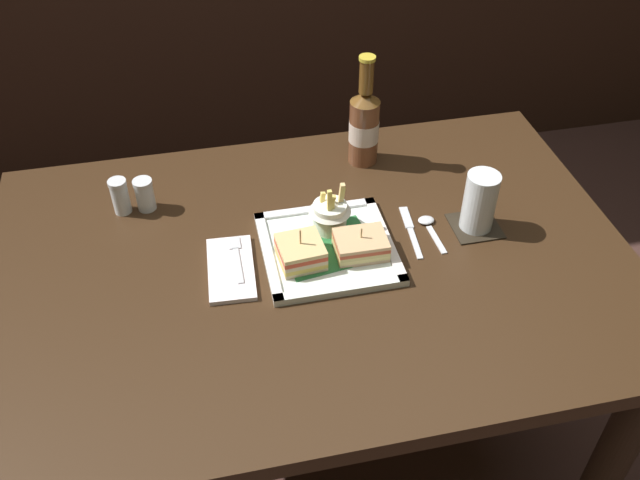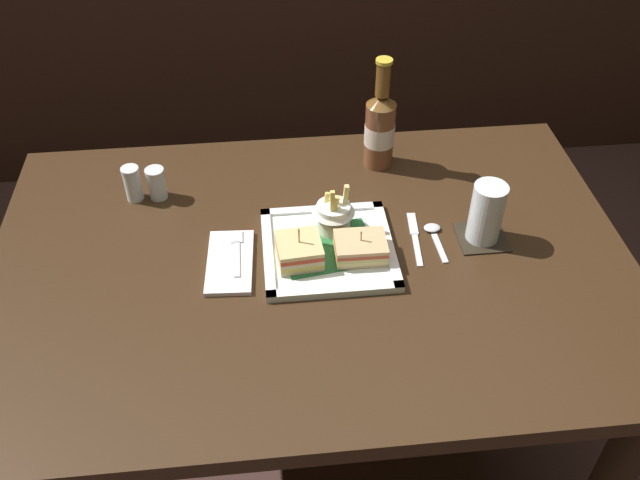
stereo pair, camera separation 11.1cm
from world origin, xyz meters
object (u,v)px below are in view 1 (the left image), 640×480
(sandwich_half_left, at_px, (301,252))
(square_plate, at_px, (328,249))
(water_glass, at_px, (479,205))
(beer_bottle, at_px, (364,124))
(spoon, at_px, (429,225))
(dining_table, at_px, (313,301))
(pepper_shaker, at_px, (145,196))
(fork, at_px, (237,256))
(knife, at_px, (411,230))
(fries_cup, at_px, (330,212))
(sandwich_half_right, at_px, (361,245))
(salt_shaker, at_px, (121,198))

(sandwich_half_left, bearing_deg, square_plate, 25.16)
(water_glass, bearing_deg, beer_bottle, 120.64)
(water_glass, distance_m, spoon, 0.11)
(dining_table, xyz_separation_m, beer_bottle, (0.19, 0.31, 0.22))
(square_plate, bearing_deg, pepper_shaker, 148.37)
(fork, bearing_deg, square_plate, -3.28)
(spoon, bearing_deg, knife, -175.78)
(square_plate, bearing_deg, spoon, 7.32)
(knife, relative_size, spoon, 1.41)
(dining_table, height_order, beer_bottle, beer_bottle)
(beer_bottle, bearing_deg, fries_cup, -119.29)
(sandwich_half_right, bearing_deg, fries_cup, 117.21)
(fork, bearing_deg, water_glass, -0.30)
(square_plate, bearing_deg, beer_bottle, 62.89)
(square_plate, distance_m, beer_bottle, 0.34)
(beer_bottle, bearing_deg, water_glass, -59.36)
(water_glass, bearing_deg, dining_table, -176.19)
(water_glass, relative_size, salt_shaker, 1.59)
(water_glass, bearing_deg, knife, 172.47)
(spoon, bearing_deg, dining_table, -170.24)
(dining_table, relative_size, square_plate, 4.90)
(water_glass, distance_m, salt_shaker, 0.76)
(knife, xyz_separation_m, spoon, (0.04, 0.00, 0.00))
(fries_cup, bearing_deg, pepper_shaker, 156.45)
(fork, distance_m, spoon, 0.41)
(square_plate, distance_m, sandwich_half_right, 0.07)
(dining_table, distance_m, square_plate, 0.14)
(beer_bottle, relative_size, knife, 1.59)
(water_glass, distance_m, knife, 0.15)
(sandwich_half_left, bearing_deg, sandwich_half_right, -0.00)
(fries_cup, relative_size, pepper_shaker, 1.52)
(beer_bottle, xyz_separation_m, water_glass, (0.17, -0.29, -0.04))
(fork, bearing_deg, dining_table, -10.09)
(fries_cup, height_order, beer_bottle, beer_bottle)
(square_plate, relative_size, water_glass, 2.03)
(fries_cup, bearing_deg, dining_table, -125.99)
(sandwich_half_left, relative_size, spoon, 0.79)
(fork, distance_m, knife, 0.37)
(beer_bottle, relative_size, spoon, 2.25)
(sandwich_half_left, relative_size, knife, 0.56)
(sandwich_half_left, distance_m, knife, 0.25)
(knife, bearing_deg, dining_table, -169.23)
(salt_shaker, bearing_deg, sandwich_half_left, -35.62)
(dining_table, height_order, knife, knife)
(fork, xyz_separation_m, knife, (0.37, 0.02, -0.01))
(fries_cup, bearing_deg, spoon, -7.52)
(dining_table, bearing_deg, fork, 169.91)
(fork, height_order, spoon, fork)
(pepper_shaker, bearing_deg, fork, -50.65)
(fries_cup, distance_m, fork, 0.21)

